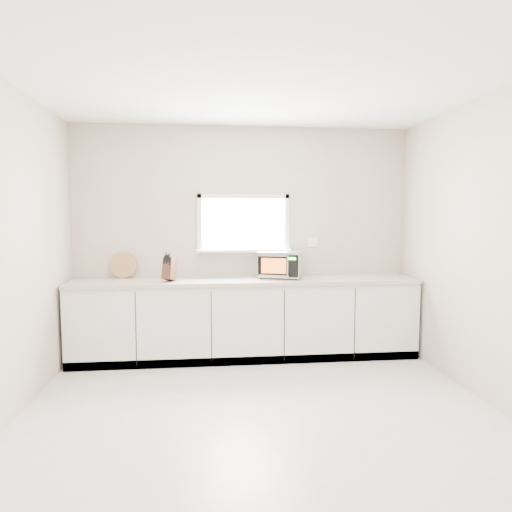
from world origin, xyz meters
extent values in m
plane|color=beige|center=(0.00, 0.00, 0.00)|extent=(4.00, 4.00, 0.00)
cube|color=#B9A893|center=(0.00, 2.00, 1.35)|extent=(4.00, 0.02, 2.70)
cube|color=white|center=(0.00, 1.99, 1.55)|extent=(1.00, 0.02, 0.60)
cube|color=white|center=(0.00, 1.92, 1.23)|extent=(1.12, 0.16, 0.03)
cube|color=white|center=(0.00, 1.97, 1.88)|extent=(1.10, 0.04, 0.05)
cube|color=white|center=(0.00, 1.97, 1.23)|extent=(1.10, 0.04, 0.05)
cube|color=white|center=(-0.53, 1.97, 1.55)|extent=(0.05, 0.04, 0.70)
cube|color=white|center=(0.53, 1.97, 1.55)|extent=(0.05, 0.04, 0.70)
cube|color=white|center=(0.85, 1.99, 1.32)|extent=(0.12, 0.01, 0.12)
cube|color=silver|center=(0.00, 1.70, 0.44)|extent=(3.92, 0.60, 0.88)
cube|color=#BCB19B|center=(0.00, 1.69, 0.90)|extent=(3.92, 0.64, 0.04)
cylinder|color=black|center=(0.18, 1.70, 0.93)|extent=(0.02, 0.02, 0.01)
cylinder|color=black|center=(0.27, 1.97, 0.93)|extent=(0.02, 0.02, 0.01)
cylinder|color=black|center=(0.56, 1.57, 0.93)|extent=(0.02, 0.02, 0.01)
cylinder|color=black|center=(0.66, 1.84, 0.93)|extent=(0.02, 0.02, 0.01)
cube|color=#BABCC2|center=(0.42, 1.77, 1.08)|extent=(0.57, 0.50, 0.29)
cube|color=black|center=(0.36, 1.59, 1.08)|extent=(0.44, 0.16, 0.25)
cube|color=orange|center=(0.31, 1.60, 1.08)|extent=(0.27, 0.10, 0.17)
cylinder|color=silver|center=(0.46, 1.53, 1.08)|extent=(0.02, 0.02, 0.22)
cube|color=black|center=(0.51, 1.53, 1.08)|extent=(0.11, 0.04, 0.25)
cube|color=#19FF33|center=(0.51, 1.53, 1.16)|extent=(0.08, 0.03, 0.03)
cube|color=silver|center=(0.42, 1.77, 1.23)|extent=(0.57, 0.50, 0.01)
cube|color=#422617|center=(-0.86, 1.61, 1.05)|extent=(0.17, 0.24, 0.27)
cube|color=black|center=(-0.90, 1.57, 1.16)|extent=(0.03, 0.05, 0.10)
cube|color=black|center=(-0.87, 1.56, 1.17)|extent=(0.03, 0.05, 0.10)
cube|color=black|center=(-0.84, 1.55, 1.15)|extent=(0.03, 0.05, 0.10)
cube|color=black|center=(-0.89, 1.56, 1.19)|extent=(0.03, 0.05, 0.10)
cube|color=black|center=(-0.85, 1.55, 1.19)|extent=(0.03, 0.05, 0.10)
cylinder|color=#A4813F|center=(-1.41, 1.94, 1.07)|extent=(0.30, 0.07, 0.30)
cylinder|color=#BABCC2|center=(0.43, 1.80, 1.01)|extent=(0.16, 0.16, 0.18)
cylinder|color=black|center=(0.43, 1.80, 1.12)|extent=(0.16, 0.16, 0.04)
camera|label=1|loc=(-0.45, -3.47, 1.64)|focal=32.00mm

